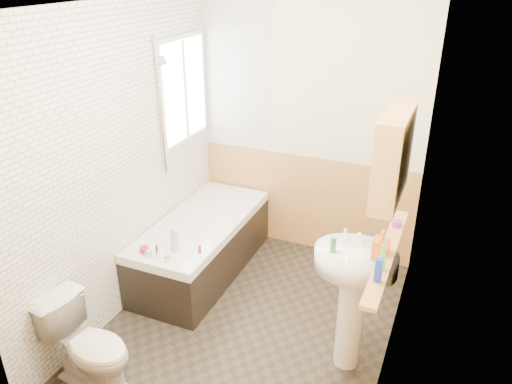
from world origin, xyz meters
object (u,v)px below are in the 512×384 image
bathtub (202,245)px  toilet (89,346)px  pine_shelf (387,254)px  sink (353,285)px  medicine_cabinet (393,156)px

bathtub → toilet: bearing=-91.1°
toilet → pine_shelf: (1.80, 0.89, 0.68)m
sink → medicine_cabinet: 1.05m
toilet → pine_shelf: size_ratio=0.54×
toilet → medicine_cabinet: size_ratio=1.14×
bathtub → toilet: size_ratio=2.41×
toilet → medicine_cabinet: 2.39m
sink → pine_shelf: (0.20, -0.01, 0.31)m
bathtub → sink: 1.75m
bathtub → pine_shelf: size_ratio=1.30×
sink → bathtub: bearing=161.6°
sink → medicine_cabinet: bearing=-30.0°
pine_shelf → sink: bearing=177.1°
toilet → bathtub: bearing=6.6°
pine_shelf → bathtub: bearing=159.6°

